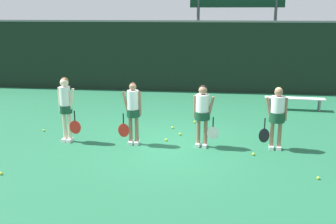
% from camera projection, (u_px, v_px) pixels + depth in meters
% --- Properties ---
extents(ground_plane, '(140.00, 140.00, 0.00)m').
position_uv_depth(ground_plane, '(169.00, 144.00, 10.67)').
color(ground_plane, '#216642').
extents(fence_windscreen, '(60.00, 0.08, 3.11)m').
position_uv_depth(fence_windscreen, '(188.00, 56.00, 17.19)').
color(fence_windscreen, black).
rests_on(fence_windscreen, ground_plane).
extents(scoreboard, '(4.37, 0.15, 4.87)m').
position_uv_depth(scoreboard, '(237.00, 3.00, 18.28)').
color(scoreboard, '#515156').
rests_on(scoreboard, ground_plane).
extents(bench_courtside, '(2.13, 0.50, 0.45)m').
position_uv_depth(bench_courtside, '(295.00, 99.00, 14.24)').
color(bench_courtside, silver).
rests_on(bench_courtside, ground_plane).
extents(player_0, '(0.63, 0.34, 1.79)m').
position_uv_depth(player_0, '(66.00, 104.00, 10.63)').
color(player_0, beige).
rests_on(player_0, ground_plane).
extents(player_1, '(0.65, 0.35, 1.69)m').
position_uv_depth(player_1, '(133.00, 109.00, 10.44)').
color(player_1, '#8C664C').
rests_on(player_1, ground_plane).
extents(player_2, '(0.68, 0.40, 1.66)m').
position_uv_depth(player_2, '(203.00, 111.00, 10.24)').
color(player_2, '#8C664C').
rests_on(player_2, ground_plane).
extents(player_3, '(0.68, 0.40, 1.64)m').
position_uv_depth(player_3, '(277.00, 113.00, 10.06)').
color(player_3, '#8C664C').
rests_on(player_3, ground_plane).
extents(tennis_ball_1, '(0.06, 0.06, 0.06)m').
position_uv_depth(tennis_ball_1, '(318.00, 178.00, 8.43)').
color(tennis_ball_1, '#CCE033').
rests_on(tennis_ball_1, ground_plane).
extents(tennis_ball_2, '(0.07, 0.07, 0.07)m').
position_uv_depth(tennis_ball_2, '(1.00, 173.00, 8.66)').
color(tennis_ball_2, '#CCE033').
rests_on(tennis_ball_2, ground_plane).
extents(tennis_ball_3, '(0.07, 0.07, 0.07)m').
position_uv_depth(tennis_ball_3, '(253.00, 154.00, 9.83)').
color(tennis_ball_3, '#CCE033').
rests_on(tennis_ball_3, ground_plane).
extents(tennis_ball_4, '(0.07, 0.07, 0.07)m').
position_uv_depth(tennis_ball_4, '(180.00, 134.00, 11.42)').
color(tennis_ball_4, '#CCE033').
rests_on(tennis_ball_4, ground_plane).
extents(tennis_ball_5, '(0.07, 0.07, 0.07)m').
position_uv_depth(tennis_ball_5, '(195.00, 122.00, 12.66)').
color(tennis_ball_5, '#CCE033').
rests_on(tennis_ball_5, ground_plane).
extents(tennis_ball_6, '(0.07, 0.07, 0.07)m').
position_uv_depth(tennis_ball_6, '(166.00, 140.00, 10.92)').
color(tennis_ball_6, '#CCE033').
rests_on(tennis_ball_6, ground_plane).
extents(tennis_ball_7, '(0.06, 0.06, 0.06)m').
position_uv_depth(tennis_ball_7, '(44.00, 130.00, 11.78)').
color(tennis_ball_7, '#CCE033').
rests_on(tennis_ball_7, ground_plane).
extents(tennis_ball_8, '(0.07, 0.07, 0.07)m').
position_uv_depth(tennis_ball_8, '(173.00, 127.00, 12.07)').
color(tennis_ball_8, '#CCE033').
rests_on(tennis_ball_8, ground_plane).
extents(tennis_ball_9, '(0.07, 0.07, 0.07)m').
position_uv_depth(tennis_ball_9, '(214.00, 136.00, 11.27)').
color(tennis_ball_9, '#CCE033').
rests_on(tennis_ball_9, ground_plane).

